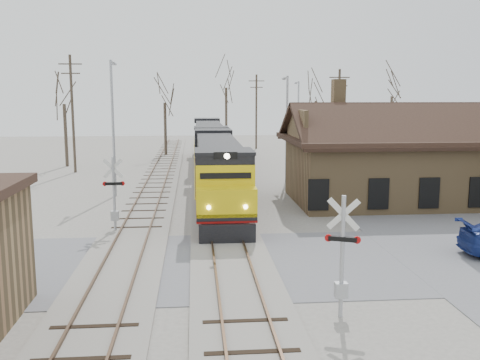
{
  "coord_description": "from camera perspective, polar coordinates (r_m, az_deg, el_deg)",
  "views": [
    {
      "loc": [
        -1.48,
        -21.26,
        6.92
      ],
      "look_at": [
        1.13,
        9.0,
        2.04
      ],
      "focal_mm": 40.0,
      "sensor_mm": 36.0,
      "label": 1
    }
  ],
  "objects": [
    {
      "name": "streetlight_a",
      "position": [
        37.3,
        -13.38,
        6.13
      ],
      "size": [
        0.25,
        2.04,
        9.18
      ],
      "color": "#A5A8AD",
      "rests_on": "ground"
    },
    {
      "name": "crossbuck_far",
      "position": [
        27.56,
        -13.27,
        -1.78
      ],
      "size": [
        1.1,
        0.29,
        3.86
      ],
      "rotation": [
        0.0,
        0.0,
        3.17
      ],
      "color": "#A5A8AD",
      "rests_on": "ground"
    },
    {
      "name": "ground",
      "position": [
        22.41,
        -0.91,
        -8.87
      ],
      "size": [
        140.0,
        140.0,
        0.0
      ],
      "primitive_type": "plane",
      "color": "#9E988E",
      "rests_on": "ground"
    },
    {
      "name": "streetlight_b",
      "position": [
        42.2,
        4.99,
        6.07
      ],
      "size": [
        0.25,
        2.04,
        8.33
      ],
      "color": "#A5A8AD",
      "rests_on": "ground"
    },
    {
      "name": "track_main",
      "position": [
        36.93,
        -2.55,
        -1.58
      ],
      "size": [
        3.4,
        90.0,
        0.24
      ],
      "color": "#9E988E",
      "rests_on": "ground"
    },
    {
      "name": "locomotive_trailing",
      "position": [
        52.48,
        -3.31,
        3.98
      ],
      "size": [
        2.85,
        19.09,
        4.01
      ],
      "color": "black",
      "rests_on": "ground"
    },
    {
      "name": "tree_b",
      "position": [
        61.09,
        -8.05,
        9.08
      ],
      "size": [
        4.0,
        4.0,
        9.79
      ],
      "color": "#382D23",
      "rests_on": "ground"
    },
    {
      "name": "tree_c",
      "position": [
        69.31,
        -1.5,
        10.88
      ],
      "size": [
        5.18,
        5.18,
        12.69
      ],
      "color": "#382D23",
      "rests_on": "ground"
    },
    {
      "name": "tree_e",
      "position": [
        64.99,
        15.94,
        9.55
      ],
      "size": [
        4.47,
        4.47,
        10.95
      ],
      "color": "#382D23",
      "rests_on": "ground"
    },
    {
      "name": "utility_pole_c",
      "position": [
        53.45,
        10.46,
        6.8
      ],
      "size": [
        2.0,
        0.24,
        9.34
      ],
      "color": "#382D23",
      "rests_on": "ground"
    },
    {
      "name": "depot",
      "position": [
        36.17,
        16.98,
        1.56
      ],
      "size": [
        15.2,
        9.31,
        7.9
      ],
      "color": "olive",
      "rests_on": "ground"
    },
    {
      "name": "utility_pole_b",
      "position": [
        68.66,
        1.75,
        7.45
      ],
      "size": [
        2.0,
        0.24,
        9.4
      ],
      "color": "#382D23",
      "rests_on": "ground"
    },
    {
      "name": "utility_pole_a",
      "position": [
        49.69,
        -17.43,
        6.95
      ],
      "size": [
        2.0,
        0.24,
        10.33
      ],
      "color": "#382D23",
      "rests_on": "ground"
    },
    {
      "name": "streetlight_c",
      "position": [
        59.95,
        6.19,
        6.95
      ],
      "size": [
        0.25,
        2.04,
        8.34
      ],
      "color": "#A5A8AD",
      "rests_on": "ground"
    },
    {
      "name": "locomotive_lead",
      "position": [
        33.25,
        -2.33,
        1.0
      ],
      "size": [
        2.85,
        19.09,
        4.24
      ],
      "color": "black",
      "rests_on": "ground"
    },
    {
      "name": "tree_d",
      "position": [
        66.34,
        8.12,
        9.2
      ],
      "size": [
        4.08,
        4.08,
        10.0
      ],
      "color": "#382D23",
      "rests_on": "ground"
    },
    {
      "name": "track_siding",
      "position": [
        37.03,
        -9.53,
        -1.67
      ],
      "size": [
        3.4,
        90.0,
        0.24
      ],
      "color": "#9E988E",
      "rests_on": "ground"
    },
    {
      "name": "tree_a",
      "position": [
        54.21,
        -18.3,
        8.74
      ],
      "size": [
        4.01,
        4.01,
        9.81
      ],
      "color": "#382D23",
      "rests_on": "ground"
    },
    {
      "name": "road",
      "position": [
        22.4,
        -0.91,
        -8.83
      ],
      "size": [
        60.0,
        9.0,
        0.03
      ],
      "primitive_type": "cube",
      "color": "slate",
      "rests_on": "ground"
    },
    {
      "name": "crossbuck_near",
      "position": [
        17.03,
        10.83,
        -8.43
      ],
      "size": [
        1.06,
        0.48,
        3.88
      ],
      "rotation": [
        0.0,
        0.0,
        -0.37
      ],
      "color": "#A5A8AD",
      "rests_on": "ground"
    }
  ]
}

